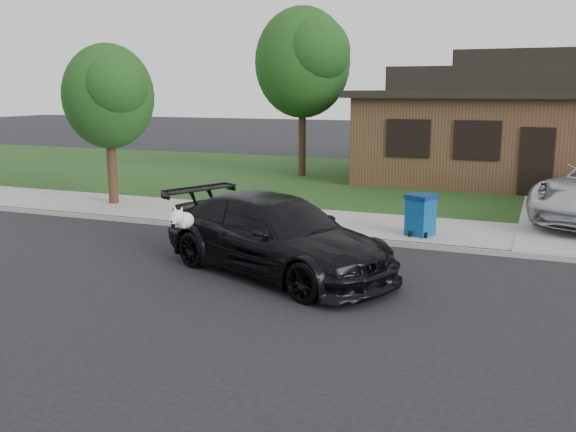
% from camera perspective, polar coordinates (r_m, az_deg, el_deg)
% --- Properties ---
extents(ground, '(120.00, 120.00, 0.00)m').
position_cam_1_polar(ground, '(11.57, -0.68, -5.98)').
color(ground, black).
rests_on(ground, ground).
extents(sidewalk, '(60.00, 3.00, 0.12)m').
position_cam_1_polar(sidewalk, '(16.14, 6.16, -0.87)').
color(sidewalk, gray).
rests_on(sidewalk, ground).
extents(curb, '(60.00, 0.12, 0.12)m').
position_cam_1_polar(curb, '(14.73, 4.56, -2.01)').
color(curb, gray).
rests_on(curb, ground).
extents(lawn, '(60.00, 13.00, 0.13)m').
position_cam_1_polar(lawn, '(23.82, 11.44, 2.89)').
color(lawn, '#193814').
rests_on(lawn, ground).
extents(sedan, '(5.43, 3.87, 1.46)m').
position_cam_1_polar(sedan, '(11.99, -1.10, -1.75)').
color(sedan, black).
rests_on(sedan, ground).
extents(recycling_bin, '(0.75, 0.75, 0.95)m').
position_cam_1_polar(recycling_bin, '(14.98, 11.69, 0.12)').
color(recycling_bin, navy).
rests_on(recycling_bin, sidewalk).
extents(house, '(12.60, 8.60, 4.65)m').
position_cam_1_polar(house, '(25.23, 21.52, 7.51)').
color(house, '#422B1C').
rests_on(house, ground).
extents(tree_0, '(3.78, 3.60, 6.34)m').
position_cam_1_polar(tree_0, '(24.65, 1.56, 13.66)').
color(tree_0, '#332114').
rests_on(tree_0, ground).
extents(tree_2, '(2.73, 2.60, 4.59)m').
position_cam_1_polar(tree_2, '(19.23, -15.56, 10.35)').
color(tree_2, '#332114').
rests_on(tree_2, ground).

